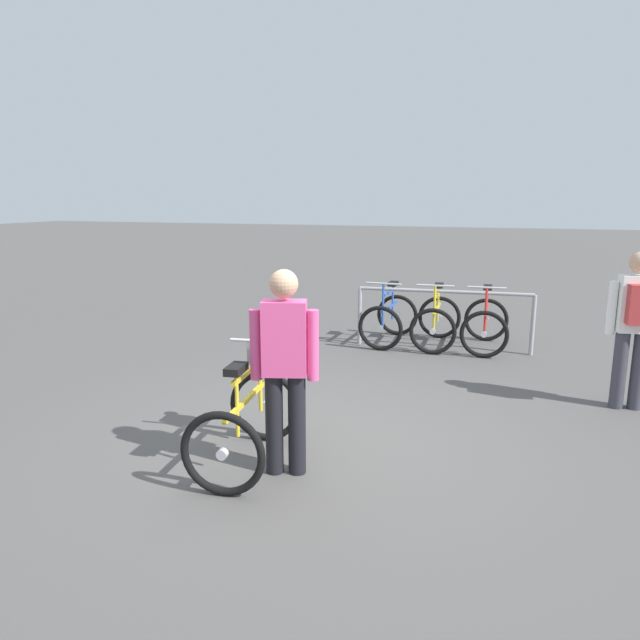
% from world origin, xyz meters
% --- Properties ---
extents(ground_plane, '(80.00, 80.00, 0.00)m').
position_xyz_m(ground_plane, '(0.00, 0.00, 0.00)').
color(ground_plane, '#514F4C').
extents(bike_rack_rail, '(2.51, 0.21, 0.88)m').
position_xyz_m(bike_rack_rail, '(0.59, 3.68, 0.64)').
color(bike_rack_rail, '#99999E').
rests_on(bike_rack_rail, ground).
extents(racked_bike_blue, '(0.70, 1.14, 0.98)m').
position_xyz_m(racked_bike_blue, '(-0.23, 3.81, 0.37)').
color(racked_bike_blue, black).
rests_on(racked_bike_blue, ground).
extents(racked_bike_yellow, '(0.70, 1.12, 0.97)m').
position_xyz_m(racked_bike_yellow, '(0.47, 3.85, 0.37)').
color(racked_bike_yellow, black).
rests_on(racked_bike_yellow, ground).
extents(racked_bike_red, '(0.69, 1.12, 0.97)m').
position_xyz_m(racked_bike_red, '(1.17, 3.90, 0.37)').
color(racked_bike_red, black).
rests_on(racked_bike_red, ground).
extents(featured_bicycle, '(0.78, 1.24, 1.09)m').
position_xyz_m(featured_bicycle, '(-0.47, -0.50, 0.49)').
color(featured_bicycle, black).
rests_on(featured_bicycle, ground).
extents(person_with_featured_bike, '(0.51, 0.29, 1.64)m').
position_xyz_m(person_with_featured_bike, '(-0.10, -0.64, 0.91)').
color(person_with_featured_bike, black).
rests_on(person_with_featured_bike, ground).
extents(pedestrian_with_backpack, '(0.53, 0.37, 1.64)m').
position_xyz_m(pedestrian_with_backpack, '(2.72, 1.84, 0.94)').
color(pedestrian_with_backpack, '#383842').
rests_on(pedestrian_with_backpack, ground).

